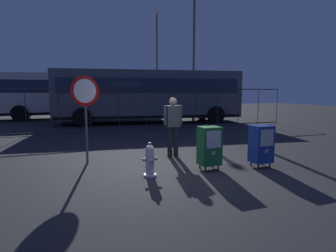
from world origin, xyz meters
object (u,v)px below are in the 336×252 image
at_px(pedestrian, 173,123).
at_px(street_light_near_right, 194,42).
at_px(fire_hydrant, 150,161).
at_px(street_light_near_left, 157,56).
at_px(bus_far, 81,93).
at_px(stop_sign, 85,101).
at_px(bus_near, 149,94).
at_px(newspaper_box_primary, 261,144).
at_px(newspaper_box_secondary, 209,146).

height_order(pedestrian, street_light_near_right, street_light_near_right).
xyz_separation_m(fire_hydrant, street_light_near_left, (5.55, 16.69, 4.38)).
bearing_deg(bus_far, fire_hydrant, -86.28).
distance_m(stop_sign, bus_near, 9.43).
distance_m(bus_far, street_light_near_right, 8.42).
relative_size(fire_hydrant, pedestrian, 0.45).
xyz_separation_m(fire_hydrant, bus_near, (2.95, 10.14, 1.36)).
height_order(newspaper_box_primary, stop_sign, stop_sign).
bearing_deg(fire_hydrant, pedestrian, 54.02).
xyz_separation_m(fire_hydrant, pedestrian, (1.14, 1.56, 0.60)).
bearing_deg(newspaper_box_secondary, stop_sign, 148.66).
distance_m(newspaper_box_primary, bus_far, 15.27).
bearing_deg(street_light_near_right, bus_far, 147.57).
bearing_deg(street_light_near_left, newspaper_box_primary, -99.37).
bearing_deg(bus_near, fire_hydrant, -97.84).
bearing_deg(stop_sign, newspaper_box_primary, -25.05).
bearing_deg(pedestrian, street_light_near_right, 61.57).
height_order(bus_near, street_light_near_left, street_light_near_left).
bearing_deg(pedestrian, fire_hydrant, -125.98).
bearing_deg(bus_near, pedestrian, -93.56).
bearing_deg(bus_near, street_light_near_right, 14.66).
bearing_deg(bus_far, newspaper_box_primary, -75.85).
xyz_separation_m(bus_far, street_light_near_right, (6.59, -4.19, 3.16)).
bearing_deg(bus_far, newspaper_box_secondary, -80.56).
bearing_deg(bus_near, newspaper_box_primary, -82.64).
xyz_separation_m(pedestrian, street_light_near_right, (4.82, 8.91, 3.92)).
height_order(fire_hydrant, bus_near, bus_near).
relative_size(newspaper_box_primary, street_light_near_left, 0.12).
bearing_deg(newspaper_box_secondary, bus_near, 81.68).
relative_size(newspaper_box_secondary, street_light_near_left, 0.12).
height_order(bus_far, street_light_near_right, street_light_near_right).
xyz_separation_m(newspaper_box_primary, bus_far, (-3.40, 14.84, 1.14)).
distance_m(newspaper_box_secondary, bus_near, 10.26).
bearing_deg(street_light_near_left, bus_far, -161.85).
height_order(stop_sign, street_light_near_right, street_light_near_right).
relative_size(stop_sign, street_light_near_right, 0.26).
distance_m(pedestrian, street_light_near_left, 16.20).
relative_size(fire_hydrant, newspaper_box_secondary, 0.73).
relative_size(pedestrian, bus_far, 0.16).
bearing_deg(fire_hydrant, stop_sign, 125.48).
height_order(stop_sign, bus_near, bus_near).
bearing_deg(street_light_near_left, newspaper_box_secondary, -103.77).
distance_m(stop_sign, street_light_near_left, 16.76).
relative_size(newspaper_box_secondary, pedestrian, 0.61).
xyz_separation_m(bus_near, bus_far, (-3.58, 4.52, 0.00)).
relative_size(fire_hydrant, street_light_near_right, 0.09).
height_order(fire_hydrant, newspaper_box_primary, newspaper_box_primary).
xyz_separation_m(newspaper_box_primary, street_light_near_left, (2.78, 16.87, 4.17)).
relative_size(fire_hydrant, newspaper_box_primary, 0.73).
xyz_separation_m(newspaper_box_secondary, bus_far, (-2.10, 14.61, 1.14)).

